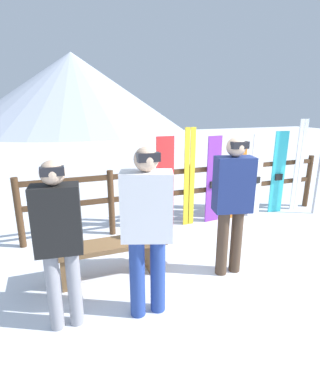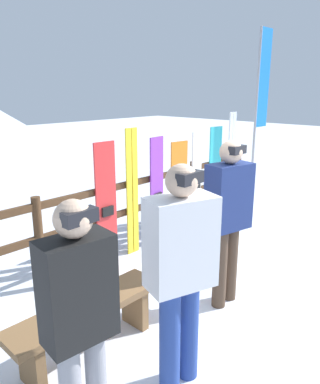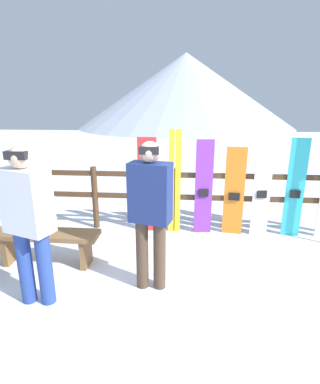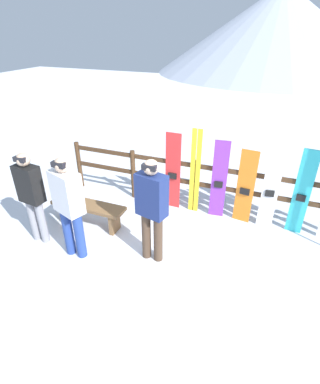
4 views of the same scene
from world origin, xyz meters
TOP-DOWN VIEW (x-y plane):
  - ground_plane at (0.00, 0.00)m, footprint 40.00×40.00m
  - mountain_backdrop at (0.00, 23.71)m, footprint 18.00×18.00m
  - fence at (-0.00, 1.71)m, footprint 5.54×0.10m
  - bench at (-1.66, 0.44)m, footprint 1.41×0.36m
  - person_white at (-1.40, -0.33)m, footprint 0.54×0.40m
  - person_navy at (-0.21, 0.04)m, footprint 0.49×0.34m
  - snowboard_red at (-0.46, 1.65)m, footprint 0.31×0.06m
  - ski_pair_yellow at (-0.01, 1.66)m, footprint 0.20×0.02m
  - snowboard_purple at (0.46, 1.65)m, footprint 0.28×0.08m
  - snowboard_orange at (0.95, 1.65)m, footprint 0.32×0.09m
  - snowboard_white at (1.37, 1.65)m, footprint 0.28×0.08m
  - snowboard_cyan at (1.88, 1.65)m, footprint 0.27×0.08m

SIDE VIEW (x-z plane):
  - ground_plane at x=0.00m, z-range 0.00..0.00m
  - bench at x=-1.66m, z-range 0.11..0.57m
  - fence at x=0.00m, z-range 0.11..1.18m
  - snowboard_orange at x=0.95m, z-range 0.00..1.43m
  - snowboard_white at x=1.37m, z-range 0.00..1.54m
  - snowboard_purple at x=0.46m, z-range 0.00..1.54m
  - snowboard_red at x=-0.46m, z-range 0.00..1.57m
  - snowboard_cyan at x=1.88m, z-range 0.00..1.58m
  - ski_pair_yellow at x=-0.01m, z-range 0.00..1.70m
  - person_white at x=-1.40m, z-range 0.13..1.84m
  - person_navy at x=-0.21m, z-range 0.14..1.85m
  - mountain_backdrop at x=0.00m, z-range 0.00..6.00m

